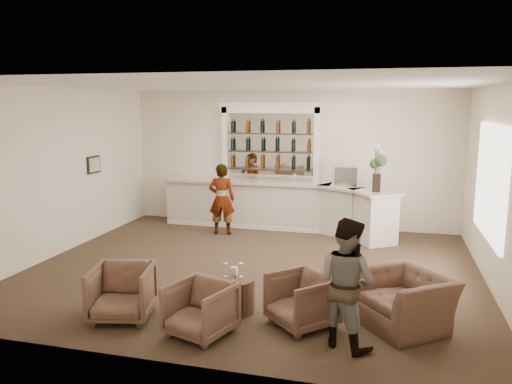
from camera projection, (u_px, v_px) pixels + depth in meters
ground at (253, 269)px, 9.13m from camera, size 8.00×8.00×0.00m
room_shell at (271, 138)px, 9.35m from camera, size 8.04×7.02×3.32m
bar_counter at (279, 206)px, 11.92m from camera, size 5.72×1.80×1.14m
back_bar_alcove at (270, 143)px, 12.14m from camera, size 2.64×0.25×3.00m
cocktail_table at (233, 295)px, 7.22m from camera, size 0.62×0.62×0.50m
sommelier at (222, 199)px, 11.43m from camera, size 0.66×0.49×1.64m
guest at (346, 283)px, 6.11m from camera, size 0.99×0.93×1.63m
armchair_left at (122, 292)px, 6.95m from camera, size 0.99×1.00×0.76m
armchair_center at (200, 309)px, 6.45m from camera, size 0.96×0.97×0.70m
armchair_right at (302, 300)px, 6.73m from camera, size 1.11×1.11×0.72m
armchair_far at (404, 300)px, 6.71m from camera, size 1.49×1.52×0.74m
espresso_machine at (346, 176)px, 11.33m from camera, size 0.51×0.44×0.44m
flower_vase at (377, 165)px, 10.45m from camera, size 0.26×0.26×1.00m
wine_glass_bar_left at (294, 178)px, 11.69m from camera, size 0.07×0.07×0.21m
wine_glass_bar_right at (316, 179)px, 11.56m from camera, size 0.07×0.07×0.21m
wine_glass_tbl_a at (226, 270)px, 7.21m from camera, size 0.07×0.07×0.21m
wine_glass_tbl_b at (241, 270)px, 7.20m from camera, size 0.07×0.07×0.21m
wine_glass_tbl_c at (233, 274)px, 7.02m from camera, size 0.07×0.07×0.21m
napkin_holder at (235, 271)px, 7.30m from camera, size 0.08×0.08×0.12m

